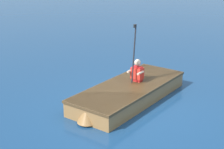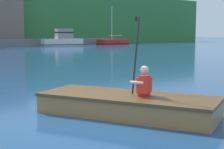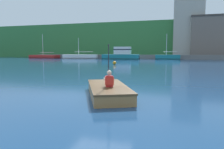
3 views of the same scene
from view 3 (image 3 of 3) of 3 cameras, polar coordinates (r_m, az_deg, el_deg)
name	(u,v)px [view 3 (image 3 of 3)]	position (r m, az deg, el deg)	size (l,w,h in m)	color
ground_plane	(97,93)	(8.67, -3.95, -4.86)	(300.00, 300.00, 0.00)	navy
shoreline_ridge	(168,41)	(63.69, 14.53, 8.46)	(120.00, 20.00, 9.03)	#387A3D
waterfront_warehouse_left	(188,27)	(55.67, 19.29, 11.54)	(6.86, 7.19, 14.54)	#B2A899
waterfront_office_block_center	(217,38)	(57.04, 25.78, 8.57)	(12.23, 10.94, 9.45)	#75665B
marina_dock	(164,57)	(47.99, 13.52, 4.47)	(61.78, 2.40, 0.90)	slate
moored_boat_dock_west_end	(80,57)	(49.03, -8.26, 4.61)	(7.88, 3.93, 4.59)	white
moored_boat_dock_west_inner	(167,57)	(44.39, 14.29, 4.37)	(4.91, 1.93, 5.05)	#197A84
moored_boat_dock_center_far	(44,57)	(54.40, -17.26, 4.45)	(7.87, 3.53, 5.67)	red
moored_boat_dock_east_inner	(121,55)	(43.87, 2.46, 5.16)	(7.44, 2.95, 2.56)	#197A84
rowboat_foreground	(108,90)	(8.09, -1.10, -4.00)	(2.69, 3.70, 0.40)	#A3703D
person_paddler	(109,79)	(7.64, -0.73, -1.20)	(0.43, 0.43, 1.49)	red
channel_buoy	(115,63)	(27.17, 0.66, 3.07)	(0.44, 0.44, 0.72)	orange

